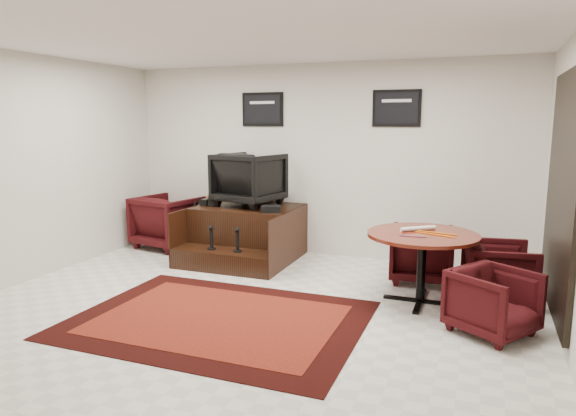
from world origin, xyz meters
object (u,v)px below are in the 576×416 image
Objects in this scene: table_chair_window at (499,269)px; table_chair_corner at (494,299)px; shine_podium at (246,235)px; meeting_table at (422,242)px; armchair_side at (168,219)px; shine_chair at (249,176)px; table_chair_back at (422,251)px.

table_chair_corner is at bearing 167.29° from table_chair_window.
shine_podium is 2.06× the size of table_chair_window.
armchair_side is at bearing 163.77° from meeting_table.
shine_chair is 0.72× the size of meeting_table.
armchair_side is at bearing 10.80° from shine_chair.
shine_podium is 3.71m from table_chair_corner.
shine_chair is at bearing 90.00° from shine_podium.
shine_podium is 1.99× the size of table_chair_back.
shine_chair is 1.13× the size of table_chair_back.
table_chair_back is at bearing 96.05° from meeting_table.
shine_podium is 2.52m from table_chair_back.
shine_podium is 1.76× the size of shine_chair.
shine_podium reaches higher than table_chair_window.
table_chair_window reaches higher than table_chair_corner.
armchair_side is at bearing 103.38° from table_chair_corner.
shine_chair is at bearing 68.13° from table_chair_window.
table_chair_window is at bearing 178.82° from shine_chair.
shine_chair is 3.59m from table_chair_window.
meeting_table is at bearing 168.32° from shine_chair.
meeting_table reaches higher than table_chair_corner.
armchair_side reaches higher than meeting_table.
table_chair_window is at bearing 30.04° from table_chair_corner.
armchair_side is 1.20× the size of table_chair_back.
meeting_table is 1.63× the size of table_chair_window.
table_chair_window is 1.08× the size of table_chair_corner.
shine_chair reaches higher than table_chair_back.
armchair_side reaches higher than table_chair_back.
table_chair_corner is at bearing 114.50° from table_chair_back.
meeting_table is (4.04, -1.18, 0.23)m from armchair_side.
meeting_table reaches higher than shine_podium.
meeting_table is 0.93m from table_chair_window.
meeting_table is 1.57× the size of table_chair_back.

